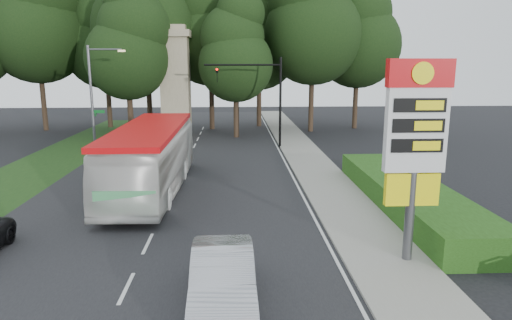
{
  "coord_description": "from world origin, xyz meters",
  "views": [
    {
      "loc": [
        3.32,
        -12.38,
        6.69
      ],
      "look_at": [
        4.33,
        8.8,
        2.2
      ],
      "focal_mm": 32.0,
      "sensor_mm": 36.0,
      "label": 1
    }
  ],
  "objects_px": {
    "traffic_signal_mast": "(264,90)",
    "streetlight_signs": "(94,95)",
    "sedan_silver": "(223,279)",
    "transit_bus": "(152,159)",
    "gas_station_pylon": "(416,134)",
    "monument": "(176,81)"
  },
  "relations": [
    {
      "from": "streetlight_signs",
      "to": "sedan_silver",
      "type": "relative_size",
      "value": 1.6
    },
    {
      "from": "streetlight_signs",
      "to": "transit_bus",
      "type": "bearing_deg",
      "value": -60.77
    },
    {
      "from": "gas_station_pylon",
      "to": "transit_bus",
      "type": "bearing_deg",
      "value": 137.38
    },
    {
      "from": "traffic_signal_mast",
      "to": "sedan_silver",
      "type": "relative_size",
      "value": 1.44
    },
    {
      "from": "transit_bus",
      "to": "sedan_silver",
      "type": "height_order",
      "value": "transit_bus"
    },
    {
      "from": "traffic_signal_mast",
      "to": "streetlight_signs",
      "type": "distance_m",
      "value": 12.83
    },
    {
      "from": "traffic_signal_mast",
      "to": "streetlight_signs",
      "type": "relative_size",
      "value": 0.9
    },
    {
      "from": "transit_bus",
      "to": "gas_station_pylon",
      "type": "bearing_deg",
      "value": -41.34
    },
    {
      "from": "transit_bus",
      "to": "streetlight_signs",
      "type": "bearing_deg",
      "value": 120.51
    },
    {
      "from": "gas_station_pylon",
      "to": "transit_bus",
      "type": "relative_size",
      "value": 0.54
    },
    {
      "from": "traffic_signal_mast",
      "to": "sedan_silver",
      "type": "xyz_separation_m",
      "value": [
        -2.73,
        -24.64,
        -3.85
      ]
    },
    {
      "from": "streetlight_signs",
      "to": "sedan_silver",
      "type": "distance_m",
      "value": 25.0
    },
    {
      "from": "gas_station_pylon",
      "to": "streetlight_signs",
      "type": "relative_size",
      "value": 0.86
    },
    {
      "from": "streetlight_signs",
      "to": "monument",
      "type": "bearing_deg",
      "value": 58.03
    },
    {
      "from": "gas_station_pylon",
      "to": "transit_bus",
      "type": "xyz_separation_m",
      "value": [
        -10.28,
        9.46,
        -2.7
      ]
    },
    {
      "from": "streetlight_signs",
      "to": "transit_bus",
      "type": "relative_size",
      "value": 0.64
    },
    {
      "from": "transit_bus",
      "to": "traffic_signal_mast",
      "type": "bearing_deg",
      "value": 62.95
    },
    {
      "from": "streetlight_signs",
      "to": "gas_station_pylon",
      "type": "bearing_deg",
      "value": -51.04
    },
    {
      "from": "gas_station_pylon",
      "to": "streetlight_signs",
      "type": "distance_m",
      "value": 25.74
    },
    {
      "from": "traffic_signal_mast",
      "to": "transit_bus",
      "type": "height_order",
      "value": "traffic_signal_mast"
    },
    {
      "from": "streetlight_signs",
      "to": "sedan_silver",
      "type": "bearing_deg",
      "value": -66.3
    },
    {
      "from": "gas_station_pylon",
      "to": "traffic_signal_mast",
      "type": "distance_m",
      "value": 22.29
    }
  ]
}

